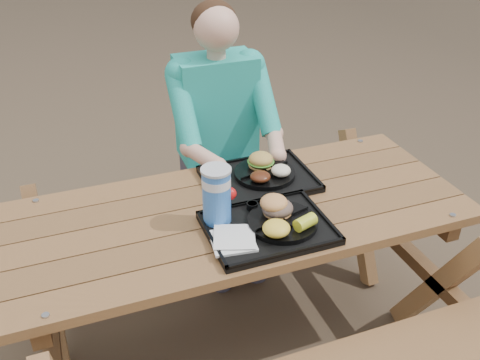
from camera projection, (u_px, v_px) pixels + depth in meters
name	position (u px, v px, depth m)	size (l,w,h in m)	color
ground	(240.00, 342.00, 2.49)	(60.00, 60.00, 0.00)	#999999
picnic_table	(240.00, 281.00, 2.29)	(1.80, 1.49, 0.75)	#999999
tray_near	(268.00, 229.00, 1.97)	(0.45, 0.35, 0.02)	black
tray_far	(259.00, 180.00, 2.27)	(0.45, 0.35, 0.02)	black
plate_near	(282.00, 222.00, 1.97)	(0.26, 0.26, 0.02)	black
plate_far	(265.00, 173.00, 2.27)	(0.26, 0.26, 0.02)	black
napkin_stack	(233.00, 240.00, 1.88)	(0.15, 0.15, 0.02)	white
soda_cup	(217.00, 196.00, 1.94)	(0.10, 0.10, 0.21)	blue
condiment_bbq	(252.00, 206.00, 2.05)	(0.04, 0.04, 0.03)	#320506
condiment_mustard	(269.00, 200.00, 2.08)	(0.06, 0.06, 0.03)	yellow
sandwich	(278.00, 200.00, 1.97)	(0.11, 0.11, 0.11)	#DF914E
mac_cheese	(276.00, 228.00, 1.88)	(0.10, 0.10, 0.05)	yellow
corn_cob	(305.00, 222.00, 1.91)	(0.08, 0.08, 0.05)	yellow
cutlery_far	(220.00, 184.00, 2.21)	(0.02, 0.14, 0.01)	black
burger	(261.00, 156.00, 2.28)	(0.11, 0.11, 0.10)	gold
baked_beans	(260.00, 177.00, 2.19)	(0.08, 0.08, 0.04)	#512210
potato_salad	(281.00, 170.00, 2.23)	(0.08, 0.08, 0.05)	white
diner	(219.00, 150.00, 2.75)	(0.48, 0.84, 1.28)	#1BB8C2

